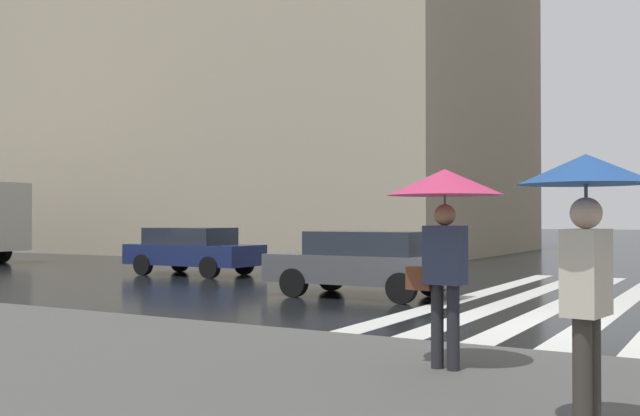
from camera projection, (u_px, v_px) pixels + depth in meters
The scene contains 6 objects.
ground_plane at pixel (558, 327), 11.41m from camera, with size 220.00×220.00×0.00m, color black.
haussmann_block_mid at pixel (246, 77), 40.21m from camera, with size 17.06×27.60×19.18m.
car_dark_grey at pixel (365, 262), 15.86m from camera, with size 1.85×4.10×1.41m.
car_navy at pixel (193, 250), 22.07m from camera, with size 1.85×4.10×1.41m.
pedestrian_with_floral_umbrella at pixel (444, 202), 7.53m from camera, with size 1.19×1.19×2.04m.
pedestrian_approaching_kerb at pixel (586, 214), 5.10m from camera, with size 0.93×0.93×1.98m.
Camera 1 is at (-11.76, -2.49, 1.68)m, focal length 41.47 mm.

